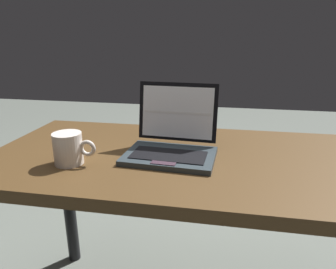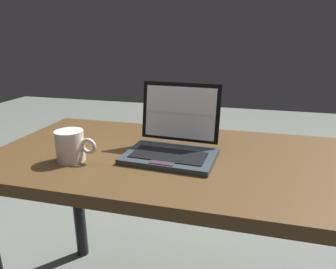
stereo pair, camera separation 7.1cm
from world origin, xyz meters
name	(u,v)px [view 2 (the right image)]	position (x,y,z in m)	size (l,w,h in m)	color
desk	(198,182)	(0.00, 0.00, 0.64)	(1.42, 0.66, 0.74)	#49321A
laptop_front	(173,142)	(-0.09, -0.01, 0.78)	(0.30, 0.26, 0.23)	#2B353A
coffee_mug	(71,146)	(-0.39, -0.14, 0.79)	(0.14, 0.09, 0.10)	silver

